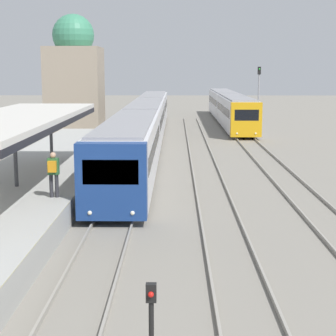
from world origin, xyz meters
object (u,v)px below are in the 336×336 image
Objects in this scene: person_on_platform at (53,171)px; signal_post_near at (151,314)px; signal_mast_far at (259,91)px; train_far at (229,106)px; train_near at (146,121)px.

signal_post_near is at bearing -68.31° from person_on_platform.
person_on_platform is at bearing 111.69° from signal_post_near.
signal_mast_far reaches higher than signal_post_near.
signal_post_near is at bearing -96.96° from train_far.
train_near is at bearing -135.59° from signal_mast_far.
train_far is at bearing 83.04° from signal_post_near.
signal_mast_far is at bearing 44.41° from train_near.
train_near is 7.88× the size of signal_mast_far.
signal_mast_far is at bearing -75.39° from train_far.
signal_mast_far reaches higher than person_on_platform.
signal_mast_far is at bearing 79.15° from signal_post_near.
train_near is 28.14× the size of signal_post_near.
train_near is at bearing 93.23° from signal_post_near.
signal_post_near is 0.28× the size of signal_mast_far.
train_near is 13.94m from signal_mast_far.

